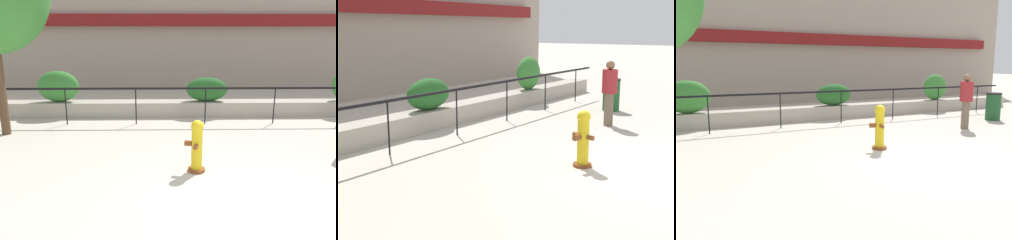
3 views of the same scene
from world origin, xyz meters
TOP-DOWN VIEW (x-y plane):
  - ground_plane at (0.00, 0.00)m, footprint 120.00×120.00m
  - building_facade at (0.00, 11.98)m, footprint 30.00×1.36m
  - planter_wall_low at (0.00, 6.00)m, footprint 18.00×0.70m
  - fence_railing_segment at (-0.00, 4.90)m, footprint 15.00×0.05m
  - hedge_bush_0 at (-4.82, 6.00)m, footprint 1.38×0.59m
  - hedge_bush_1 at (0.19, 6.00)m, footprint 1.40×0.65m
  - fire_hydrant at (-0.65, 1.26)m, footprint 0.47×0.48m

SIDE VIEW (x-z plane):
  - ground_plane at x=0.00m, z-range 0.00..0.00m
  - planter_wall_low at x=0.00m, z-range 0.00..0.50m
  - fire_hydrant at x=-0.65m, z-range 0.01..1.09m
  - hedge_bush_1 at x=0.19m, z-range 0.50..1.31m
  - fence_railing_segment at x=0.00m, z-range 0.44..1.59m
  - hedge_bush_0 at x=-4.82m, z-range 0.50..1.54m
  - building_facade at x=0.00m, z-range -0.01..7.99m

